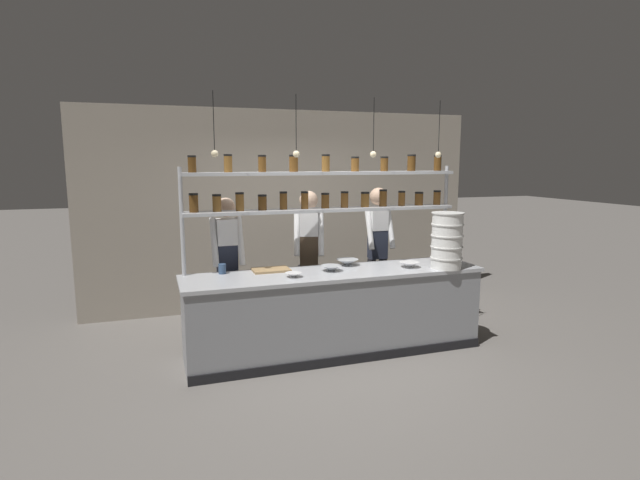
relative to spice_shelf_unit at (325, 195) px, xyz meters
The scene contains 15 objects.
ground_plane 1.76m from the spice_shelf_unit, 89.73° to the right, with size 40.00×40.00×0.00m, color slate.
back_wall 1.72m from the spice_shelf_unit, 89.95° to the left, with size 5.69×0.12×2.82m, color #9E9384.
prep_counter 1.31m from the spice_shelf_unit, 89.73° to the right, with size 3.29×0.76×0.92m.
spice_shelf_unit is the anchor object (origin of this frame).
chef_left 1.33m from the spice_shelf_unit, 166.54° to the left, with size 0.36×0.30×1.71m.
chef_center 0.82m from the spice_shelf_unit, 99.47° to the left, with size 0.42×0.35×1.75m.
chef_right 1.25m from the spice_shelf_unit, 29.52° to the left, with size 0.37×0.31×1.77m.
container_stack 1.45m from the spice_shelf_unit, 24.98° to the right, with size 0.36×0.36×0.63m.
cutting_board 1.04m from the spice_shelf_unit, behind, with size 0.40×0.26×0.02m.
prep_bowl_near_left 1.04m from the spice_shelf_unit, 138.31° to the right, with size 0.17×0.17×0.05m.
prep_bowl_center_front 1.24m from the spice_shelf_unit, 25.05° to the right, with size 0.23×0.23×0.06m.
prep_bowl_center_back 0.82m from the spice_shelf_unit, 16.27° to the right, with size 0.26×0.26×0.07m.
prep_bowl_near_right 0.84m from the spice_shelf_unit, 96.66° to the right, with size 0.23×0.23×0.06m.
serving_cup_front 1.40m from the spice_shelf_unit, behind, with size 0.08×0.08×0.11m.
pendant_light_row 0.58m from the spice_shelf_unit, 90.41° to the right, with size 2.55×0.07×0.63m.
Camera 1 is at (-1.85, -4.96, 2.10)m, focal length 28.00 mm.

